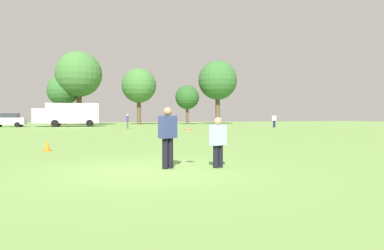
{
  "coord_description": "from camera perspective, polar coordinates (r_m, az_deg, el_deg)",
  "views": [
    {
      "loc": [
        -1.62,
        -8.96,
        1.43
      ],
      "look_at": [
        1.47,
        0.86,
        1.17
      ],
      "focal_mm": 32.53,
      "sensor_mm": 36.0,
      "label": 1
    }
  ],
  "objects": [
    {
      "name": "ground_plane",
      "position": [
        9.22,
        -7.2,
        -7.5
      ],
      "size": [
        149.8,
        149.8,
        0.0
      ],
      "primitive_type": "plane",
      "color": "#6B9347"
    },
    {
      "name": "player_thrower",
      "position": [
        9.49,
        -4.01,
        -1.5
      ],
      "size": [
        0.54,
        0.44,
        1.67
      ],
      "color": "black",
      "rests_on": "ground"
    },
    {
      "name": "player_defender",
      "position": [
        9.68,
        4.29,
        -2.4
      ],
      "size": [
        0.49,
        0.39,
        1.41
      ],
      "color": "black",
      "rests_on": "ground"
    },
    {
      "name": "frisbee",
      "position": [
        9.84,
        -0.65,
        -0.78
      ],
      "size": [
        0.27,
        0.27,
        0.03
      ],
      "color": "#E54C33"
    },
    {
      "name": "traffic_cone",
      "position": [
        15.47,
        -22.66,
        -3.12
      ],
      "size": [
        0.32,
        0.32,
        0.48
      ],
      "color": "#D8590C",
      "rests_on": "ground"
    },
    {
      "name": "parked_car_center",
      "position": [
        51.8,
        -27.85,
        0.73
      ],
      "size": [
        4.31,
        2.43,
        1.82
      ],
      "color": "silver",
      "rests_on": "ground"
    },
    {
      "name": "box_truck",
      "position": [
        50.47,
        -19.61,
        1.74
      ],
      "size": [
        8.64,
        3.36,
        3.18
      ],
      "color": "white",
      "rests_on": "ground"
    },
    {
      "name": "bystander_far_jogger",
      "position": [
        45.22,
        13.33,
        0.83
      ],
      "size": [
        0.48,
        0.54,
        1.71
      ],
      "color": "#1E234C",
      "rests_on": "ground"
    },
    {
      "name": "bystander_field_marshal",
      "position": [
        40.9,
        -10.54,
        0.75
      ],
      "size": [
        0.34,
        0.5,
        1.67
      ],
      "color": "#4C4C51",
      "rests_on": "ground"
    },
    {
      "name": "tree_west_maple",
      "position": [
        58.96,
        -20.42,
        5.3
      ],
      "size": [
        4.89,
        4.89,
        7.95
      ],
      "color": "brown",
      "rests_on": "ground"
    },
    {
      "name": "tree_center_elm",
      "position": [
        57.94,
        -18.07,
        7.9
      ],
      "size": [
        7.16,
        7.16,
        11.64
      ],
      "color": "brown",
      "rests_on": "ground"
    },
    {
      "name": "tree_east_birch",
      "position": [
        61.89,
        -8.71,
        6.38
      ],
      "size": [
        6.05,
        6.05,
        9.83
      ],
      "color": "brown",
      "rests_on": "ground"
    },
    {
      "name": "tree_east_oak",
      "position": [
        62.34,
        -0.79,
        4.55
      ],
      "size": [
        4.28,
        4.28,
        6.96
      ],
      "color": "brown",
      "rests_on": "ground"
    },
    {
      "name": "tree_far_east_pine",
      "position": [
        64.02,
        4.23,
        7.29
      ],
      "size": [
        7.1,
        7.1,
        11.54
      ],
      "color": "brown",
      "rests_on": "ground"
    }
  ]
}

